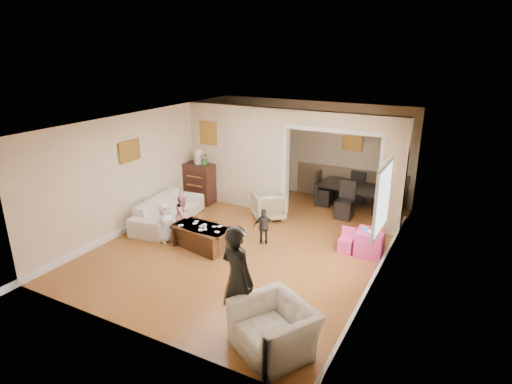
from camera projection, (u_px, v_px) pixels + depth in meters
The scene contains 27 objects.
floor at pixel (252, 241), 9.12m from camera, with size 7.00×7.00×0.00m, color #A25D29.
partition_left at pixel (238, 157), 10.81m from camera, with size 2.75×0.18×2.60m, color beige.
partition_right at pixel (393, 177), 9.10m from camera, with size 0.55×0.18×2.60m, color beige.
partition_header at pixel (334, 120), 9.34m from camera, with size 2.22×0.18×0.35m, color beige.
window_pane at pixel (383, 199), 7.07m from camera, with size 0.03×0.95×1.10m, color white.
framed_art_partition at pixel (208, 133), 10.92m from camera, with size 0.45×0.03×0.55m, color brown.
framed_art_sofa_wall at pixel (129, 151), 9.25m from camera, with size 0.03×0.55×0.40m, color brown.
framed_art_alcove at pixel (352, 139), 10.95m from camera, with size 0.45×0.03×0.55m, color brown.
sofa at pixel (168, 211), 9.95m from camera, with size 2.12×0.83×0.62m, color beige.
armchair_back at pixel (268, 205), 10.22m from camera, with size 0.71×0.73×0.66m, color #C4B788.
armchair_front at pixel (274, 329), 5.74m from camera, with size 1.05×0.92×0.68m, color beige.
dresser at pixel (200, 183), 11.21m from camera, with size 0.78×0.44×1.07m, color black.
table_lamp at pixel (198, 157), 10.98m from camera, with size 0.22×0.22×0.36m, color beige.
potted_plant at pixel (205, 159), 10.90m from camera, with size 0.29×0.25×0.32m, color #3D652D.
coffee_table at pixel (202, 237), 8.77m from camera, with size 1.22×0.61×0.46m, color #391E12.
coffee_cup at pixel (205, 226), 8.60m from camera, with size 0.09×0.09×0.09m, color silver.
play_table at pixel (370, 243), 8.45m from camera, with size 0.53×0.53×0.51m, color #DF3A99.
cereal_box at pixel (379, 223), 8.34m from camera, with size 0.20×0.07×0.30m, color yellow.
cyan_cup at pixel (365, 229), 8.35m from camera, with size 0.08×0.08×0.08m, color teal.
toy_block at pixel (366, 227), 8.51m from camera, with size 0.08×0.06×0.05m, color red.
play_bowl at pixel (372, 233), 8.23m from camera, with size 0.21×0.21×0.05m, color white.
dining_table at pixel (352, 198), 10.77m from camera, with size 1.79×1.00×0.63m, color black.
adult_person at pixel (237, 279), 6.02m from camera, with size 0.61×0.40×1.66m, color black.
child_kneel_a at pixel (165, 223), 8.96m from camera, with size 0.42×0.27×0.86m, color white.
child_kneel_b at pixel (184, 215), 9.25m from camera, with size 0.46×0.36×0.95m, color pink.
child_toddler at pixel (264, 227), 8.88m from camera, with size 0.46×0.19×0.78m, color black.
craft_papers at pixel (203, 227), 8.69m from camera, with size 0.96×0.46×0.00m.
Camera 1 is at (3.99, -7.26, 3.97)m, focal length 29.73 mm.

